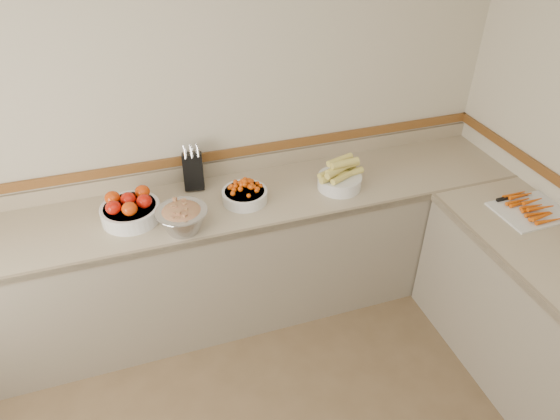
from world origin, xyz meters
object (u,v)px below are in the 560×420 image
object	(u,v)px
corn_bowl	(340,178)
rhubarb_bowl	(182,218)
tomato_bowl	(130,209)
cherry_tomato_bowl	(245,194)
cutting_board	(530,209)
knife_block	(193,170)

from	to	relation	value
corn_bowl	rhubarb_bowl	distance (m)	1.02
tomato_bowl	cherry_tomato_bowl	distance (m)	0.67
cherry_tomato_bowl	cutting_board	bearing A→B (deg)	-22.03
tomato_bowl	cutting_board	bearing A→B (deg)	-16.35
knife_block	cutting_board	world-z (taller)	knife_block
tomato_bowl	cherry_tomato_bowl	size ratio (longest dim) A/B	1.22
knife_block	cutting_board	xyz separation A→B (m)	(1.84, -0.89, -0.10)
corn_bowl	cutting_board	bearing A→B (deg)	-31.55
corn_bowl	cutting_board	world-z (taller)	corn_bowl
tomato_bowl	cutting_board	distance (m)	2.34
knife_block	cherry_tomato_bowl	size ratio (longest dim) A/B	1.07
knife_block	rhubarb_bowl	size ratio (longest dim) A/B	1.02
tomato_bowl	cutting_board	world-z (taller)	tomato_bowl
cherry_tomato_bowl	cutting_board	distance (m)	1.70
knife_block	tomato_bowl	world-z (taller)	knife_block
cherry_tomato_bowl	cutting_board	world-z (taller)	cherry_tomato_bowl
cutting_board	tomato_bowl	bearing A→B (deg)	163.65
cutting_board	corn_bowl	bearing A→B (deg)	148.45
cutting_board	knife_block	bearing A→B (deg)	154.11
tomato_bowl	corn_bowl	distance (m)	1.28
cherry_tomato_bowl	corn_bowl	xyz separation A→B (m)	(0.61, -0.04, 0.02)
knife_block	rhubarb_bowl	xyz separation A→B (m)	(-0.14, -0.43, -0.04)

